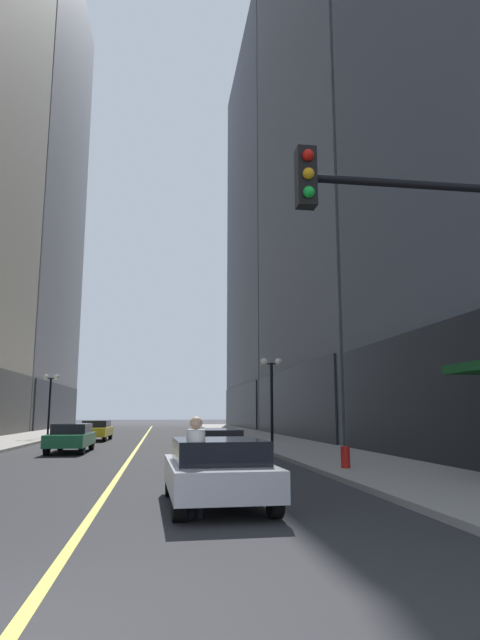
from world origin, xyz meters
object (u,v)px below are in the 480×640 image
(car_silver, at_px, (217,469))
(traffic_light_near_right, at_px, (451,281))
(car_green, at_px, (71,437))
(car_maroon, at_px, (213,448))
(street_lamp_left_far, at_px, (50,392))
(pedestrian_in_white_shirt, at_px, (196,458))
(fire_hydrant_right, at_px, (345,460))
(street_lamp_right_mid, at_px, (272,382))
(car_yellow, at_px, (96,430))

(car_silver, xyz_separation_m, traffic_light_near_right, (3.00, -3.99, 3.02))
(car_green, height_order, traffic_light_near_right, traffic_light_near_right)
(car_maroon, distance_m, street_lamp_left_far, 23.24)
(pedestrian_in_white_shirt, relative_size, traffic_light_near_right, 0.31)
(car_maroon, bearing_deg, fire_hydrant_right, -15.79)
(street_lamp_left_far, bearing_deg, fire_hydrant_right, -59.18)
(car_green, distance_m, pedestrian_in_white_shirt, 17.32)
(car_silver, bearing_deg, street_lamp_right_mid, 74.17)
(pedestrian_in_white_shirt, xyz_separation_m, traffic_light_near_right, (3.51, -2.87, 2.70))
(car_maroon, bearing_deg, street_lamp_right_mid, 65.48)
(car_yellow, distance_m, pedestrian_in_white_shirt, 27.81)
(car_maroon, relative_size, fire_hydrant_right, 5.56)
(street_lamp_left_far, bearing_deg, pedestrian_in_white_shirt, -74.05)
(car_yellow, distance_m, street_lamp_right_mid, 15.45)
(car_green, xyz_separation_m, pedestrian_in_white_shirt, (4.78, -16.64, 0.32))
(car_silver, distance_m, car_green, 16.39)
(car_silver, height_order, traffic_light_near_right, traffic_light_near_right)
(car_green, relative_size, street_lamp_left_far, 1.03)
(street_lamp_left_far, distance_m, fire_hydrant_right, 26.12)
(traffic_light_near_right, bearing_deg, car_maroon, 103.20)
(car_maroon, relative_size, traffic_light_near_right, 0.79)
(car_maroon, bearing_deg, car_green, 122.97)
(car_green, bearing_deg, traffic_light_near_right, -66.99)
(car_yellow, relative_size, pedestrian_in_white_shirt, 2.61)
(street_lamp_right_mid, bearing_deg, traffic_light_near_right, -93.29)
(car_yellow, xyz_separation_m, street_lamp_right_mid, (9.43, -11.97, 2.54))
(street_lamp_right_mid, height_order, fire_hydrant_right, street_lamp_right_mid)
(car_silver, relative_size, fire_hydrant_right, 5.20)
(car_yellow, bearing_deg, car_maroon, -73.31)
(car_maroon, xyz_separation_m, street_lamp_right_mid, (3.52, 7.72, 2.54))
(car_maroon, height_order, traffic_light_near_right, traffic_light_near_right)
(traffic_light_near_right, bearing_deg, car_yellow, 105.49)
(pedestrian_in_white_shirt, bearing_deg, street_lamp_right_mid, 73.52)
(car_maroon, bearing_deg, car_silver, -94.59)
(traffic_light_near_right, distance_m, street_lamp_left_far, 33.82)
(car_maroon, height_order, street_lamp_right_mid, street_lamp_right_mid)
(street_lamp_left_far, height_order, street_lamp_right_mid, same)
(car_silver, height_order, street_lamp_right_mid, street_lamp_right_mid)
(car_maroon, relative_size, street_lamp_left_far, 1.00)
(car_green, relative_size, pedestrian_in_white_shirt, 2.57)
(street_lamp_right_mid, bearing_deg, car_green, 172.45)
(car_yellow, bearing_deg, pedestrian_in_white_shirt, -79.91)
(car_maroon, bearing_deg, traffic_light_near_right, -76.80)
(car_green, xyz_separation_m, car_yellow, (-0.09, 10.74, 0.00))
(car_green, relative_size, car_yellow, 0.99)
(car_yellow, height_order, street_lamp_right_mid, street_lamp_right_mid)
(street_lamp_right_mid, bearing_deg, fire_hydrant_right, -86.77)
(pedestrian_in_white_shirt, bearing_deg, car_yellow, 100.09)
(car_silver, bearing_deg, car_maroon, 85.41)
(street_lamp_right_mid, relative_size, fire_hydrant_right, 5.54)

